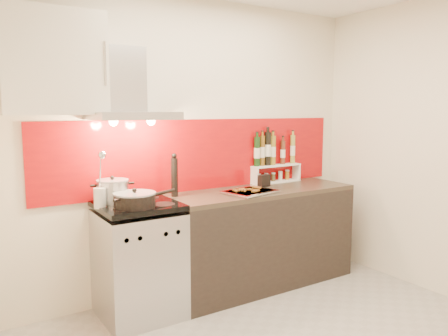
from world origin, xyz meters
TOP-DOWN VIEW (x-y plane):
  - back_wall at (0.00, 1.40)m, footprint 3.40×0.02m
  - left_wall at (-1.70, 0.00)m, footprint 0.02×2.80m
  - backsplash at (0.05, 1.39)m, footprint 3.00×0.02m
  - range_stove at (-0.70, 1.10)m, footprint 0.60×0.60m
  - counter at (0.50, 1.10)m, footprint 1.80×0.60m
  - range_hood at (-0.70, 1.24)m, footprint 0.62×0.50m
  - upper_cabinet at (-1.25, 1.22)m, footprint 0.70×0.35m
  - stock_pot at (-0.85, 1.21)m, footprint 0.25×0.25m
  - saute_pan at (-0.76, 0.98)m, footprint 0.57×0.35m
  - utensil_jar at (-0.98, 1.12)m, footprint 0.09×0.14m
  - pepper_mill at (-0.32, 1.22)m, footprint 0.06×0.06m
  - step_shelf at (0.82, 1.34)m, footprint 0.56×0.15m
  - caddy_box at (0.60, 1.19)m, footprint 0.14×0.08m
  - baking_tray at (0.30, 1.00)m, footprint 0.50×0.42m

SIDE VIEW (x-z plane):
  - range_stove at x=-0.70m, z-range -0.01..0.90m
  - counter at x=0.50m, z-range 0.00..0.90m
  - baking_tray at x=0.30m, z-range 0.90..0.93m
  - caddy_box at x=0.60m, z-range 0.91..1.01m
  - saute_pan at x=-0.76m, z-range 0.89..1.04m
  - stock_pot at x=-0.85m, z-range 0.89..1.11m
  - utensil_jar at x=-0.98m, z-range 0.81..1.24m
  - pepper_mill at x=-0.32m, z-range 0.89..1.26m
  - step_shelf at x=0.82m, z-range 0.87..1.38m
  - backsplash at x=0.05m, z-range 0.90..1.54m
  - back_wall at x=0.00m, z-range 0.00..2.60m
  - left_wall at x=-1.70m, z-range 0.00..2.60m
  - range_hood at x=-0.70m, z-range 1.44..2.05m
  - upper_cabinet at x=-1.25m, z-range 1.59..2.31m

